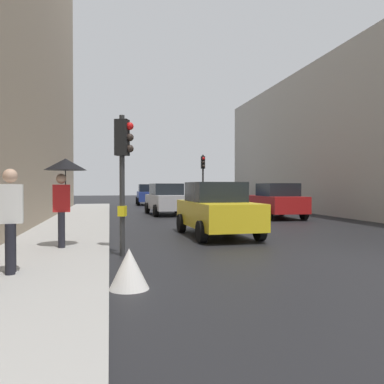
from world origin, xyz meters
TOP-DOWN VIEW (x-y plane):
  - sidewalk_kerb at (-7.16, 6.00)m, footprint 2.65×40.00m
  - traffic_light_far_median at (0.40, 18.98)m, footprint 0.25×0.43m
  - traffic_light_near_right at (-5.51, 2.15)m, footprint 0.45×0.33m
  - car_red_sedan at (2.45, 11.60)m, footprint 2.09×4.24m
  - car_silver_hatchback at (-2.65, 15.05)m, footprint 2.27×4.32m
  - car_blue_van at (-2.57, 26.83)m, footprint 2.11×4.25m
  - car_dark_suv at (2.53, 29.54)m, footprint 2.17×4.28m
  - car_yellow_taxi at (-2.40, 5.27)m, footprint 2.15×4.27m
  - car_white_compact at (2.55, 24.08)m, footprint 2.17×4.28m
  - pedestrian_with_umbrella at (-6.90, 2.76)m, footprint 1.00×1.00m
  - pedestrian_with_black_backpack at (-7.51, -0.07)m, footprint 0.63×0.37m
  - warning_sign_triangle at (-5.52, -0.89)m, footprint 0.64×0.64m

SIDE VIEW (x-z plane):
  - sidewalk_kerb at x=-7.16m, z-range 0.00..0.16m
  - warning_sign_triangle at x=-5.52m, z-range 0.00..0.65m
  - car_red_sedan at x=2.45m, z-range 0.00..1.76m
  - car_silver_hatchback at x=-2.65m, z-range 0.00..1.76m
  - car_blue_van at x=-2.57m, z-range 0.00..1.76m
  - car_dark_suv at x=2.53m, z-range 0.00..1.76m
  - car_yellow_taxi at x=-2.40m, z-range 0.00..1.76m
  - car_white_compact at x=2.55m, z-range 0.00..1.76m
  - pedestrian_with_black_backpack at x=-7.51m, z-range 0.28..2.05m
  - pedestrian_with_umbrella at x=-6.90m, z-range 0.77..2.91m
  - traffic_light_near_right at x=-5.51m, z-range 0.62..3.91m
  - traffic_light_far_median at x=0.40m, z-range 0.71..4.45m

